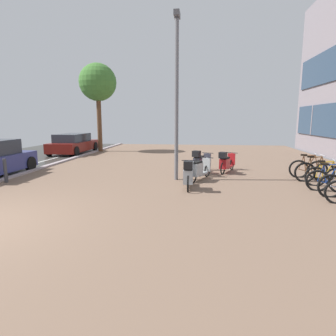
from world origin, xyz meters
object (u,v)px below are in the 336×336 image
lamp_post (177,90)px  street_tree (98,83)px  bicycle_rack_05 (315,172)px  scooter_extra (226,163)px  bicycle_rack_04 (326,177)px  bicycle_rack_06 (308,169)px  bollard_far (5,171)px  bicycle_rack_03 (329,181)px  parked_car_far (73,144)px  scooter_far (188,175)px  scooter_mid (199,170)px  scooter_near (201,162)px

lamp_post → street_tree: (-6.14, 8.83, 1.41)m
bicycle_rack_05 → scooter_extra: bicycle_rack_05 is taller
bicycle_rack_04 → bicycle_rack_06: (-0.07, 1.40, 0.01)m
bicycle_rack_04 → scooter_extra: size_ratio=0.76×
street_tree → bollard_far: size_ratio=7.01×
bicycle_rack_03 → scooter_extra: (-2.91, 2.86, 0.09)m
bicycle_rack_05 → lamp_post: size_ratio=0.24×
bicycle_rack_03 → bollard_far: (-10.88, 0.04, 0.09)m
street_tree → bicycle_rack_06: bearing=-35.5°
parked_car_far → bollard_far: size_ratio=4.91×
parked_car_far → lamp_post: bearing=-44.9°
bicycle_rack_03 → street_tree: (-11.02, 10.05, 4.31)m
bicycle_rack_05 → scooter_far: (-4.47, -1.46, 0.09)m
scooter_mid → bollard_far: bollard_far is taller
scooter_mid → bollard_far: size_ratio=1.95×
bicycle_rack_05 → scooter_far: bearing=-161.9°
scooter_far → scooter_extra: bearing=63.5°
bicycle_rack_05 → scooter_near: bicycle_rack_05 is taller
bicycle_rack_03 → scooter_far: (-4.37, -0.06, 0.11)m
bicycle_rack_03 → bollard_far: 10.88m
bicycle_rack_06 → scooter_mid: (-4.16, -0.87, 0.05)m
bicycle_rack_04 → scooter_near: scooter_near is taller
bicycle_rack_03 → lamp_post: (-4.88, 1.22, 2.90)m
parked_car_far → street_tree: (1.35, 1.37, 4.02)m
bicycle_rack_04 → bicycle_rack_05: bearing=97.4°
parked_car_far → scooter_far: bearing=-47.6°
scooter_near → scooter_far: size_ratio=0.89×
bicycle_rack_03 → parked_car_far: (-12.37, 8.68, 0.29)m
bicycle_rack_06 → scooter_near: (-4.10, 0.53, 0.11)m
bicycle_rack_03 → scooter_mid: (-4.04, 1.23, 0.05)m
scooter_extra → street_tree: bearing=138.4°
scooter_near → scooter_far: scooter_near is taller
bicycle_rack_06 → scooter_near: size_ratio=0.82×
scooter_near → street_tree: street_tree is taller
parked_car_far → lamp_post: size_ratio=0.72×
lamp_post → scooter_near: bearing=57.4°
bicycle_rack_04 → street_tree: 15.22m
bicycle_rack_03 → bollard_far: bearing=179.8°
bicycle_rack_05 → scooter_near: (-4.08, 1.23, 0.09)m
scooter_near → lamp_post: lamp_post is taller
bollard_far → lamp_post: bearing=11.2°
scooter_extra → bicycle_rack_03: bearing=-44.6°
parked_car_far → bicycle_rack_04: bearing=-32.4°
bicycle_rack_04 → scooter_mid: size_ratio=0.77×
bicycle_rack_06 → bollard_far: bearing=-169.4°
bicycle_rack_04 → street_tree: (-11.20, 9.35, 4.31)m
bicycle_rack_03 → bicycle_rack_04: (0.19, 0.70, -0.00)m
bollard_far → bicycle_rack_03: bearing=-0.2°
scooter_mid → street_tree: street_tree is taller
bicycle_rack_06 → scooter_far: size_ratio=0.73×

